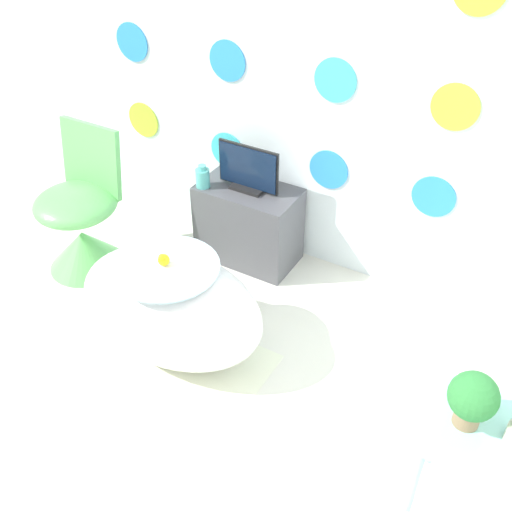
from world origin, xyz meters
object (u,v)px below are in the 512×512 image
(chair, at_px, (82,225))
(potted_plant_left, at_px, (473,398))
(tv, at_px, (248,171))
(bathtub, at_px, (171,306))
(vase, at_px, (203,177))

(chair, xyz_separation_m, potted_plant_left, (2.32, -0.48, 0.37))
(tv, relative_size, potted_plant_left, 1.67)
(tv, bearing_deg, chair, -145.42)
(potted_plant_left, bearing_deg, chair, 168.41)
(chair, bearing_deg, bathtub, -18.53)
(chair, xyz_separation_m, tv, (0.81, 0.56, 0.32))
(tv, distance_m, potted_plant_left, 1.83)
(bathtub, bearing_deg, vase, 111.56)
(vase, bearing_deg, bathtub, -68.44)
(bathtub, distance_m, vase, 0.84)
(bathtub, xyz_separation_m, potted_plant_left, (1.46, -0.19, 0.39))
(vase, bearing_deg, chair, -141.85)
(bathtub, distance_m, potted_plant_left, 1.52)
(tv, height_order, potted_plant_left, tv)
(chair, bearing_deg, potted_plant_left, -11.59)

